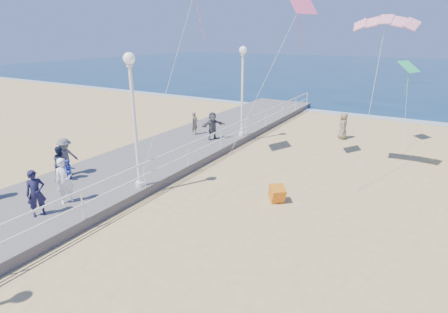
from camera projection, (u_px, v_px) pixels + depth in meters
The scene contains 19 objects.
ground at pixel (257, 229), 11.99m from camera, with size 160.00×160.00×0.00m, color tan.
ocean at pixel (407, 71), 64.89m from camera, with size 160.00×90.00×0.05m, color #0B2846.
surf_line at pixel (364, 116), 28.66m from camera, with size 160.00×1.20×0.04m, color silver.
boardwalk at pixel (104, 180), 15.51m from camera, with size 5.00×44.00×0.40m, color slate.
railing at pixel (144, 168), 13.99m from camera, with size 0.05×42.00×0.55m.
lamp_post_mid at pixel (133, 108), 13.35m from camera, with size 0.44×0.44×5.32m.
lamp_post_far at pixel (242, 82), 20.67m from camera, with size 0.44×0.44×5.32m.
woman_holding_toddler at pixel (65, 181), 12.74m from camera, with size 0.63×0.41×1.73m, color white.
toddler_held at pixel (69, 170), 12.67m from camera, with size 0.40×0.31×0.82m, color #3444C4.
spectator_0 at pixel (36, 193), 11.82m from camera, with size 0.61×0.40×1.66m, color #1B1938.
spectator_2 at pixel (66, 157), 15.29m from camera, with size 1.10×0.63×1.70m, color #5B5D60.
spectator_5 at pixel (213, 126), 20.66m from camera, with size 1.54×0.49×1.66m, color #4F5054.
spectator_6 at pixel (195, 123), 21.73m from camera, with size 0.52×0.34×1.42m, color #7D6956.
spectator_7 at pixel (61, 164), 14.77m from camera, with size 0.74×0.58×1.52m, color #191F37.
beach_walker_c at pixel (343, 126), 22.16m from camera, with size 0.84×0.55×1.72m, color #7C7655.
box_kite at pixel (277, 195), 13.84m from camera, with size 0.55×0.55×0.60m, color #D03E0C.
kite_parafoil at pixel (386, 19), 14.49m from camera, with size 2.60×0.90×0.30m, color #EF1C42, non-canonical shape.
kite_diamond_pink at pixel (302, 3), 15.58m from camera, with size 1.22×1.22×0.02m, color #E3537D.
kite_diamond_green at pixel (409, 67), 20.03m from camera, with size 1.06×1.06×0.02m, color #27B96B.
Camera 1 is at (4.34, -9.63, 6.29)m, focal length 28.00 mm.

